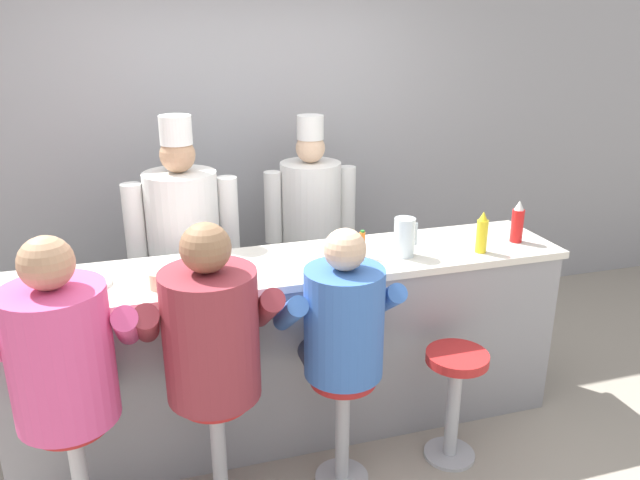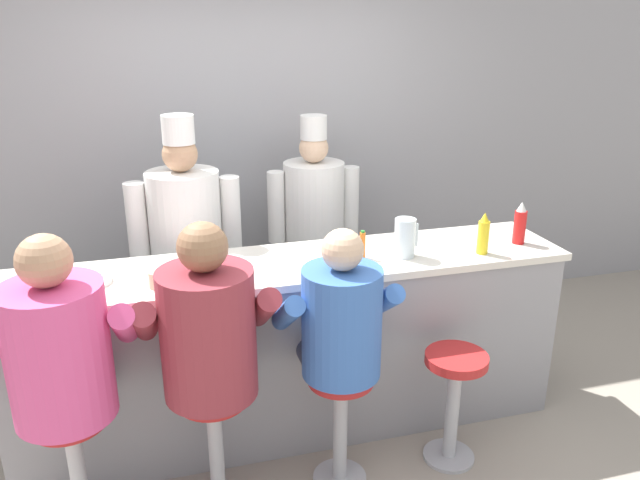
{
  "view_description": "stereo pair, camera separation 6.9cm",
  "coord_description": "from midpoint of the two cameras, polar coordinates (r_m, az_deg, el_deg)",
  "views": [
    {
      "loc": [
        -0.76,
        -2.7,
        2.25
      ],
      "look_at": [
        0.15,
        0.27,
        1.14
      ],
      "focal_mm": 35.0,
      "sensor_mm": 36.0,
      "label": 1
    },
    {
      "loc": [
        -0.7,
        -2.72,
        2.25
      ],
      "look_at": [
        0.15,
        0.27,
        1.14
      ],
      "focal_mm": 35.0,
      "sensor_mm": 36.0,
      "label": 2
    }
  ],
  "objects": [
    {
      "name": "water_pitcher_clear",
      "position": [
        3.41,
        7.15,
        0.26
      ],
      "size": [
        0.13,
        0.11,
        0.21
      ],
      "color": "silver",
      "rests_on": "diner_counter"
    },
    {
      "name": "coffee_mug_tan",
      "position": [
        3.1,
        -15.09,
        -3.61
      ],
      "size": [
        0.13,
        0.09,
        0.08
      ],
      "color": "beige",
      "rests_on": "diner_counter"
    },
    {
      "name": "diner_seated_blue",
      "position": [
        3.0,
        1.32,
        -8.09
      ],
      "size": [
        0.58,
        0.57,
        1.36
      ],
      "color": "#B2B5BA",
      "rests_on": "ground_plane"
    },
    {
      "name": "cook_in_whites_far",
      "position": [
        4.33,
        -1.3,
        1.53
      ],
      "size": [
        0.65,
        0.41,
        1.65
      ],
      "color": "#232328",
      "rests_on": "ground_plane"
    },
    {
      "name": "ground_plane",
      "position": [
        3.6,
        -1.58,
        -19.07
      ],
      "size": [
        20.0,
        20.0,
        0.0
      ],
      "primitive_type": "plane",
      "color": "#9E9384"
    },
    {
      "name": "breakfast_plate",
      "position": [
        3.26,
        -21.14,
        -3.69
      ],
      "size": [
        0.24,
        0.24,
        0.05
      ],
      "color": "white",
      "rests_on": "diner_counter"
    },
    {
      "name": "cook_in_whites_near",
      "position": [
        3.88,
        -12.79,
        -0.42
      ],
      "size": [
        0.68,
        0.43,
        1.73
      ],
      "color": "#232328",
      "rests_on": "ground_plane"
    },
    {
      "name": "diner_counter",
      "position": [
        3.56,
        -2.98,
        -9.67
      ],
      "size": [
        3.04,
        0.6,
        1.02
      ],
      "color": "gray",
      "rests_on": "ground_plane"
    },
    {
      "name": "wall_back",
      "position": [
        4.61,
        -7.63,
        8.2
      ],
      "size": [
        10.0,
        0.06,
        2.7
      ],
      "color": "#99999E",
      "rests_on": "ground_plane"
    },
    {
      "name": "diner_seated_pink",
      "position": [
        2.89,
        -23.1,
        -10.02
      ],
      "size": [
        0.65,
        0.64,
        1.46
      ],
      "color": "#B2B5BA",
      "rests_on": "ground_plane"
    },
    {
      "name": "hot_sauce_bottle_orange",
      "position": [
        3.38,
        3.29,
        -0.4
      ],
      "size": [
        0.03,
        0.03,
        0.15
      ],
      "color": "orange",
      "rests_on": "diner_counter"
    },
    {
      "name": "mustard_bottle_yellow",
      "position": [
        3.54,
        14.05,
        0.59
      ],
      "size": [
        0.06,
        0.06,
        0.24
      ],
      "color": "yellow",
      "rests_on": "diner_counter"
    },
    {
      "name": "ketchup_bottle_red",
      "position": [
        3.76,
        17.11,
        1.52
      ],
      "size": [
        0.07,
        0.07,
        0.25
      ],
      "color": "red",
      "rests_on": "diner_counter"
    },
    {
      "name": "diner_seated_maroon",
      "position": [
        2.87,
        -10.66,
        -8.9
      ],
      "size": [
        0.64,
        0.64,
        1.45
      ],
      "color": "#B2B5BA",
      "rests_on": "ground_plane"
    },
    {
      "name": "cereal_bowl",
      "position": [
        3.06,
        -10.94,
        -3.91
      ],
      "size": [
        0.17,
        0.17,
        0.05
      ],
      "color": "#B24C47",
      "rests_on": "diner_counter"
    },
    {
      "name": "empty_stool_round",
      "position": [
        3.41,
        11.63,
        -13.14
      ],
      "size": [
        0.32,
        0.32,
        0.63
      ],
      "color": "#B2B5BA",
      "rests_on": "ground_plane"
    }
  ]
}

